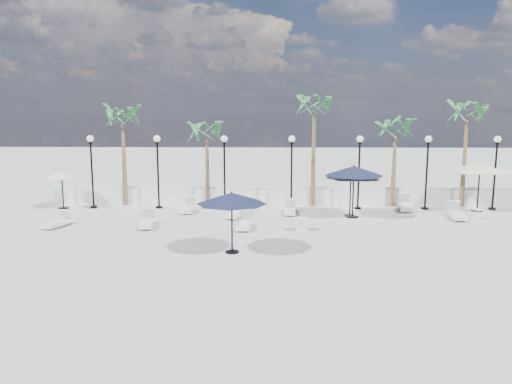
{
  "coord_description": "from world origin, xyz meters",
  "views": [
    {
      "loc": [
        -1.21,
        -19.34,
        5.13
      ],
      "look_at": [
        -1.76,
        2.72,
        1.5
      ],
      "focal_mm": 35.0,
      "sensor_mm": 36.0,
      "label": 1
    }
  ],
  "objects_px": {
    "lounger_4": "(245,224)",
    "lounger_2": "(146,222)",
    "lounger_1": "(58,222)",
    "lounger_3": "(236,213)",
    "lounger_5": "(290,210)",
    "parasol_cream_sq_a": "(351,171)",
    "lounger_0": "(189,208)",
    "parasol_cream_sq_b": "(480,164)",
    "lounger_7": "(457,214)",
    "parasol_cream_small": "(62,175)",
    "lounger_6": "(406,205)",
    "parasol_navy_mid": "(354,171)",
    "parasol_navy_left": "(232,199)"
  },
  "relations": [
    {
      "from": "lounger_1",
      "to": "parasol_cream_small",
      "type": "xyz_separation_m",
      "value": [
        -1.45,
        4.14,
        1.6
      ]
    },
    {
      "from": "lounger_3",
      "to": "parasol_navy_mid",
      "type": "relative_size",
      "value": 0.62
    },
    {
      "from": "parasol_navy_mid",
      "to": "lounger_0",
      "type": "bearing_deg",
      "value": 172.35
    },
    {
      "from": "lounger_7",
      "to": "parasol_cream_small",
      "type": "bearing_deg",
      "value": -178.98
    },
    {
      "from": "lounger_5",
      "to": "parasol_navy_mid",
      "type": "bearing_deg",
      "value": -10.51
    },
    {
      "from": "lounger_3",
      "to": "parasol_cream_small",
      "type": "bearing_deg",
      "value": -175.89
    },
    {
      "from": "lounger_3",
      "to": "lounger_4",
      "type": "relative_size",
      "value": 0.98
    },
    {
      "from": "lounger_1",
      "to": "lounger_3",
      "type": "bearing_deg",
      "value": 33.18
    },
    {
      "from": "lounger_4",
      "to": "lounger_6",
      "type": "bearing_deg",
      "value": 34.08
    },
    {
      "from": "lounger_7",
      "to": "parasol_navy_left",
      "type": "bearing_deg",
      "value": -143.04
    },
    {
      "from": "lounger_6",
      "to": "lounger_5",
      "type": "bearing_deg",
      "value": -160.39
    },
    {
      "from": "lounger_2",
      "to": "lounger_7",
      "type": "bearing_deg",
      "value": -0.04
    },
    {
      "from": "lounger_6",
      "to": "parasol_navy_left",
      "type": "bearing_deg",
      "value": -127.02
    },
    {
      "from": "lounger_2",
      "to": "parasol_cream_small",
      "type": "xyz_separation_m",
      "value": [
        -5.38,
        4.04,
        1.58
      ]
    },
    {
      "from": "lounger_4",
      "to": "parasol_navy_mid",
      "type": "relative_size",
      "value": 0.63
    },
    {
      "from": "lounger_6",
      "to": "parasol_cream_sq_b",
      "type": "height_order",
      "value": "parasol_cream_sq_b"
    },
    {
      "from": "lounger_0",
      "to": "lounger_7",
      "type": "bearing_deg",
      "value": -3.99
    },
    {
      "from": "lounger_5",
      "to": "parasol_cream_sq_b",
      "type": "distance_m",
      "value": 9.94
    },
    {
      "from": "lounger_0",
      "to": "parasol_navy_mid",
      "type": "relative_size",
      "value": 0.62
    },
    {
      "from": "lounger_0",
      "to": "parasol_navy_mid",
      "type": "height_order",
      "value": "parasol_navy_mid"
    },
    {
      "from": "lounger_7",
      "to": "parasol_navy_mid",
      "type": "bearing_deg",
      "value": -175.25
    },
    {
      "from": "lounger_0",
      "to": "parasol_navy_left",
      "type": "xyz_separation_m",
      "value": [
        2.75,
        -7.27,
        1.78
      ]
    },
    {
      "from": "lounger_1",
      "to": "lounger_3",
      "type": "relative_size",
      "value": 0.95
    },
    {
      "from": "lounger_2",
      "to": "lounger_1",
      "type": "bearing_deg",
      "value": 173.34
    },
    {
      "from": "lounger_5",
      "to": "parasol_cream_sq_a",
      "type": "distance_m",
      "value": 3.56
    },
    {
      "from": "lounger_1",
      "to": "lounger_4",
      "type": "distance_m",
      "value": 8.33
    },
    {
      "from": "parasol_navy_left",
      "to": "parasol_cream_sq_b",
      "type": "xyz_separation_m",
      "value": [
        12.05,
        7.86,
        0.43
      ]
    },
    {
      "from": "lounger_6",
      "to": "parasol_cream_sq_b",
      "type": "relative_size",
      "value": 0.39
    },
    {
      "from": "lounger_2",
      "to": "parasol_cream_small",
      "type": "bearing_deg",
      "value": 135.0
    },
    {
      "from": "lounger_4",
      "to": "lounger_6",
      "type": "xyz_separation_m",
      "value": [
        8.15,
        4.27,
        0.02
      ]
    },
    {
      "from": "parasol_cream_sq_a",
      "to": "lounger_7",
      "type": "bearing_deg",
      "value": -5.18
    },
    {
      "from": "lounger_0",
      "to": "lounger_1",
      "type": "bearing_deg",
      "value": -145.63
    },
    {
      "from": "lounger_4",
      "to": "lounger_5",
      "type": "bearing_deg",
      "value": 62.88
    },
    {
      "from": "lounger_4",
      "to": "lounger_2",
      "type": "bearing_deg",
      "value": -176.23
    },
    {
      "from": "lounger_5",
      "to": "parasol_cream_small",
      "type": "relative_size",
      "value": 0.79
    },
    {
      "from": "parasol_cream_sq_b",
      "to": "lounger_7",
      "type": "bearing_deg",
      "value": -132.98
    },
    {
      "from": "lounger_4",
      "to": "lounger_5",
      "type": "relative_size",
      "value": 1.09
    },
    {
      "from": "lounger_6",
      "to": "parasol_cream_sq_a",
      "type": "bearing_deg",
      "value": -144.06
    },
    {
      "from": "parasol_cream_sq_a",
      "to": "parasol_cream_small",
      "type": "relative_size",
      "value": 2.31
    },
    {
      "from": "lounger_3",
      "to": "lounger_7",
      "type": "bearing_deg",
      "value": 15.74
    },
    {
      "from": "lounger_7",
      "to": "parasol_cream_sq_b",
      "type": "height_order",
      "value": "parasol_cream_sq_b"
    },
    {
      "from": "lounger_3",
      "to": "lounger_4",
      "type": "height_order",
      "value": "lounger_4"
    },
    {
      "from": "lounger_2",
      "to": "parasol_cream_sq_b",
      "type": "xyz_separation_m",
      "value": [
        16.15,
        3.91,
        2.2
      ]
    },
    {
      "from": "lounger_0",
      "to": "parasol_cream_sq_a",
      "type": "distance_m",
      "value": 8.33
    },
    {
      "from": "lounger_0",
      "to": "lounger_1",
      "type": "distance_m",
      "value": 6.29
    },
    {
      "from": "lounger_3",
      "to": "parasol_cream_sq_b",
      "type": "height_order",
      "value": "parasol_cream_sq_b"
    },
    {
      "from": "lounger_0",
      "to": "parasol_cream_sq_b",
      "type": "relative_size",
      "value": 0.34
    },
    {
      "from": "lounger_4",
      "to": "parasol_cream_sq_a",
      "type": "height_order",
      "value": "parasol_cream_sq_a"
    },
    {
      "from": "lounger_1",
      "to": "lounger_5",
      "type": "xyz_separation_m",
      "value": [
        10.44,
        3.08,
        0.0
      ]
    },
    {
      "from": "lounger_5",
      "to": "parasol_cream_sq_a",
      "type": "xyz_separation_m",
      "value": [
        2.9,
        -0.48,
        2.01
      ]
    }
  ]
}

